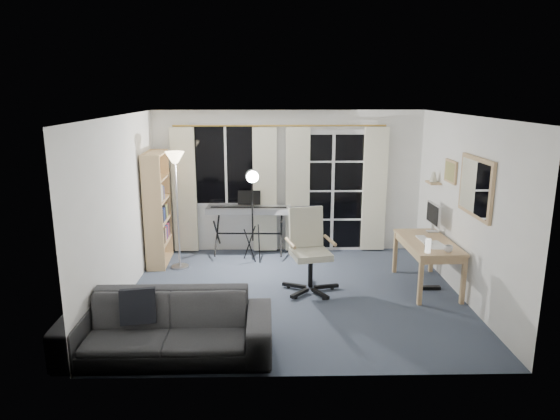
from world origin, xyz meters
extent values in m
cube|color=#333C4B|center=(0.00, 0.00, -0.01)|extent=(4.50, 4.00, 0.02)
cube|color=white|center=(-1.05, 1.98, 1.50)|extent=(1.20, 0.06, 1.40)
cube|color=black|center=(-1.05, 1.95, 1.50)|extent=(1.10, 0.02, 1.30)
cube|color=white|center=(-1.05, 1.94, 1.50)|extent=(0.04, 0.03, 1.30)
cube|color=white|center=(0.75, 1.98, 1.02)|extent=(1.32, 0.06, 2.11)
cube|color=black|center=(0.45, 1.95, 1.02)|extent=(0.55, 0.02, 1.95)
cube|color=black|center=(1.05, 1.95, 1.02)|extent=(0.55, 0.02, 1.95)
cube|color=white|center=(0.75, 1.94, 1.02)|extent=(0.05, 0.04, 2.05)
cube|color=white|center=(0.75, 1.94, 0.55)|extent=(1.15, 0.03, 0.03)
cube|color=white|center=(0.75, 1.94, 1.05)|extent=(1.15, 0.03, 0.03)
cube|color=white|center=(0.75, 1.94, 1.55)|extent=(1.15, 0.03, 0.03)
cylinder|color=gold|center=(-0.15, 1.90, 2.15)|extent=(3.50, 0.03, 0.03)
cube|color=beige|center=(-1.75, 1.88, 1.08)|extent=(0.40, 0.07, 2.10)
cube|color=beige|center=(-0.40, 1.88, 1.08)|extent=(0.40, 0.07, 2.10)
cube|color=beige|center=(0.15, 1.88, 1.08)|extent=(0.40, 0.07, 2.10)
cube|color=beige|center=(1.45, 1.88, 1.08)|extent=(0.40, 0.07, 2.10)
cube|color=tan|center=(-2.07, 0.95, 0.90)|extent=(0.29, 0.04, 1.79)
cube|color=tan|center=(-2.11, 1.75, 0.90)|extent=(0.29, 0.04, 1.79)
cube|color=tan|center=(-2.22, 1.35, 0.90)|extent=(0.06, 0.81, 1.79)
cube|color=tan|center=(-2.09, 1.35, 0.03)|extent=(0.32, 0.82, 0.02)
cube|color=tan|center=(-2.09, 1.35, 0.36)|extent=(0.32, 0.82, 0.02)
cube|color=tan|center=(-2.09, 1.35, 0.70)|extent=(0.32, 0.82, 0.02)
cube|color=tan|center=(-2.09, 1.35, 1.04)|extent=(0.32, 0.82, 0.02)
cube|color=tan|center=(-2.09, 1.35, 1.38)|extent=(0.32, 0.82, 0.02)
cube|color=tan|center=(-2.09, 1.35, 1.76)|extent=(0.32, 0.82, 0.02)
cube|color=silver|center=(-2.06, 1.02, 0.48)|extent=(0.20, 0.06, 0.23)
cube|color=olive|center=(-2.06, 1.11, 0.46)|extent=(0.20, 0.04, 0.18)
cube|color=#323232|center=(-2.07, 1.18, 0.47)|extent=(0.20, 0.04, 0.21)
cube|color=olive|center=(-2.07, 1.25, 0.50)|extent=(0.20, 0.04, 0.27)
cube|color=silver|center=(-2.07, 1.32, 0.47)|extent=(0.20, 0.05, 0.21)
cube|color=#C5385D|center=(-2.07, 1.40, 0.48)|extent=(0.20, 0.04, 0.22)
cube|color=#324597|center=(-2.08, 1.47, 0.48)|extent=(0.20, 0.05, 0.22)
cube|color=olive|center=(-2.08, 1.55, 0.47)|extent=(0.20, 0.04, 0.21)
cube|color=#C5385D|center=(-2.08, 1.61, 0.48)|extent=(0.20, 0.06, 0.21)
cube|color=#323232|center=(-2.09, 1.70, 0.49)|extent=(0.20, 0.03, 0.24)
cube|color=#324597|center=(-2.06, 1.02, 0.83)|extent=(0.20, 0.04, 0.25)
cube|color=#323232|center=(-2.06, 1.09, 0.83)|extent=(0.20, 0.06, 0.24)
cube|color=#323232|center=(-2.07, 1.17, 0.81)|extent=(0.20, 0.04, 0.21)
cube|color=#324597|center=(-2.07, 1.24, 0.81)|extent=(0.20, 0.04, 0.19)
cube|color=#324597|center=(-2.07, 1.31, 0.81)|extent=(0.20, 0.04, 0.21)
cube|color=#323232|center=(-2.07, 1.37, 0.83)|extent=(0.20, 0.04, 0.25)
cube|color=#323232|center=(-2.08, 1.44, 0.81)|extent=(0.20, 0.05, 0.20)
cube|color=#C6E857|center=(-2.08, 1.52, 0.81)|extent=(0.20, 0.04, 0.21)
cube|color=olive|center=(-2.08, 1.59, 0.82)|extent=(0.20, 0.03, 0.22)
cube|color=#323232|center=(-2.08, 1.65, 0.81)|extent=(0.20, 0.03, 0.21)
cube|color=#C5385D|center=(-2.06, 1.02, 1.18)|extent=(0.20, 0.04, 0.25)
cube|color=#323232|center=(-2.06, 1.09, 1.15)|extent=(0.20, 0.03, 0.19)
cube|color=silver|center=(-2.06, 1.15, 1.18)|extent=(0.20, 0.04, 0.27)
cube|color=silver|center=(-2.07, 1.22, 1.17)|extent=(0.20, 0.04, 0.24)
cube|color=olive|center=(-2.07, 1.28, 1.15)|extent=(0.20, 0.04, 0.20)
cube|color=#324597|center=(-2.07, 1.35, 1.15)|extent=(0.20, 0.05, 0.21)
cylinder|color=#B2B2B7|center=(-1.73, 1.11, 0.01)|extent=(0.27, 0.27, 0.03)
cylinder|color=#B2B2B7|center=(-1.73, 1.11, 0.87)|extent=(0.03, 0.03, 1.69)
cone|color=#FFE5B2|center=(-1.73, 1.11, 1.74)|extent=(0.29, 0.29, 0.17)
cylinder|color=black|center=(-1.20, 1.72, 0.38)|extent=(0.05, 0.68, 0.61)
cylinder|color=black|center=(-1.20, 1.72, 0.38)|extent=(0.05, 0.68, 0.61)
cylinder|color=black|center=(-0.13, 1.68, 0.38)|extent=(0.05, 0.68, 0.61)
cylinder|color=black|center=(-0.13, 1.68, 0.38)|extent=(0.05, 0.68, 0.61)
cylinder|color=black|center=(-0.67, 1.70, 0.38)|extent=(1.08, 0.07, 0.03)
cube|color=silver|center=(-0.67, 1.70, 0.79)|extent=(1.41, 0.41, 0.10)
cube|color=white|center=(-0.67, 1.61, 0.82)|extent=(1.30, 0.20, 0.02)
cube|color=black|center=(-0.67, 1.66, 0.84)|extent=(1.25, 0.13, 0.01)
cube|color=black|center=(-0.66, 1.81, 0.97)|extent=(0.38, 0.09, 0.23)
cylinder|color=black|center=(-0.49, 1.40, 0.28)|extent=(0.04, 0.24, 0.62)
cylinder|color=black|center=(-0.66, 1.47, 0.28)|extent=(0.22, 0.11, 0.62)
cylinder|color=black|center=(-0.64, 1.29, 0.28)|extent=(0.20, 0.15, 0.62)
cylinder|color=black|center=(-0.60, 1.39, 0.88)|extent=(0.03, 0.03, 1.07)
cylinder|color=silver|center=(-0.59, 1.34, 1.41)|extent=(0.22, 0.13, 0.20)
cylinder|color=white|center=(-0.58, 1.28, 1.41)|extent=(0.18, 0.04, 0.18)
cube|color=black|center=(0.47, 0.16, 0.05)|extent=(0.35, 0.13, 0.04)
cylinder|color=black|center=(0.55, 0.18, 0.03)|extent=(0.06, 0.06, 0.05)
cube|color=black|center=(0.26, 0.34, 0.05)|extent=(0.09, 0.35, 0.04)
cylinder|color=black|center=(0.27, 0.43, 0.03)|extent=(0.06, 0.06, 0.05)
cube|color=black|center=(0.02, 0.20, 0.05)|extent=(0.34, 0.19, 0.04)
cylinder|color=black|center=(-0.06, 0.24, 0.03)|extent=(0.06, 0.06, 0.05)
cube|color=black|center=(0.08, -0.07, 0.05)|extent=(0.27, 0.29, 0.04)
cylinder|color=black|center=(0.02, -0.13, 0.03)|extent=(0.06, 0.06, 0.05)
cube|color=black|center=(0.36, -0.10, 0.05)|extent=(0.22, 0.32, 0.04)
cylinder|color=black|center=(0.40, -0.17, 0.03)|extent=(0.06, 0.06, 0.05)
cylinder|color=black|center=(0.24, 0.11, 0.30)|extent=(0.08, 0.08, 0.43)
cube|color=beige|center=(0.24, 0.11, 0.54)|extent=(0.59, 0.59, 0.09)
cube|color=beige|center=(0.18, 0.34, 0.86)|extent=(0.49, 0.23, 0.57)
cube|color=black|center=(0.17, 0.38, 0.88)|extent=(0.47, 0.20, 0.52)
cylinder|color=tan|center=(-0.04, 0.07, 0.71)|extent=(0.14, 0.43, 0.05)
cylinder|color=tan|center=(0.50, 0.19, 0.71)|extent=(0.14, 0.43, 0.05)
cube|color=tan|center=(1.88, 0.24, 0.66)|extent=(0.67, 1.28, 0.04)
cube|color=tan|center=(1.88, 0.24, 0.60)|extent=(0.63, 1.25, 0.09)
cube|color=tan|center=(1.61, -0.36, 0.32)|extent=(0.06, 0.06, 0.64)
cube|color=tan|center=(2.18, -0.35, 0.32)|extent=(0.06, 0.06, 0.64)
cube|color=tan|center=(1.58, 0.83, 0.32)|extent=(0.06, 0.06, 0.64)
cube|color=tan|center=(2.15, 0.85, 0.32)|extent=(0.06, 0.06, 0.64)
cube|color=silver|center=(2.08, 0.69, 0.69)|extent=(0.17, 0.11, 0.01)
cube|color=silver|center=(2.08, 0.69, 0.81)|extent=(0.04, 0.03, 0.20)
cube|color=silver|center=(2.08, 0.69, 0.95)|extent=(0.04, 0.49, 0.31)
cube|color=black|center=(2.06, 0.69, 0.95)|extent=(0.02, 0.45, 0.27)
cube|color=white|center=(1.83, 0.28, 0.69)|extent=(0.14, 0.38, 0.02)
cube|color=white|center=(1.79, 0.01, 0.69)|extent=(0.06, 0.09, 0.02)
cube|color=white|center=(1.93, 0.10, 0.68)|extent=(0.24, 0.30, 0.01)
cube|color=white|center=(1.90, -0.08, 0.68)|extent=(0.20, 0.15, 0.00)
cube|color=black|center=(1.73, -0.18, 0.73)|extent=(0.05, 0.04, 0.11)
cylinder|color=white|center=(1.71, -0.27, 0.77)|extent=(0.07, 0.07, 0.18)
cube|color=black|center=(1.93, 0.14, 0.02)|extent=(0.27, 0.08, 0.05)
imported|color=silver|center=(1.98, -0.26, 0.73)|extent=(0.11, 0.09, 0.11)
cube|color=tan|center=(2.23, -0.35, 1.55)|extent=(0.04, 0.94, 0.74)
cube|color=white|center=(2.21, -0.35, 1.55)|extent=(0.01, 0.84, 0.64)
cube|color=tan|center=(2.23, 0.55, 1.60)|extent=(0.03, 0.42, 0.32)
cube|color=#56994C|center=(2.21, 0.55, 1.60)|extent=(0.00, 0.36, 0.26)
cube|color=tan|center=(2.16, 1.05, 1.35)|extent=(0.16, 0.30, 0.02)
cone|color=beige|center=(2.16, 1.05, 1.44)|extent=(0.12, 0.12, 0.15)
imported|color=#2E2E30|center=(-1.39, -1.55, 0.43)|extent=(2.18, 0.65, 0.85)
cube|color=black|center=(-1.71, -1.45, 0.50)|extent=(0.40, 0.26, 0.38)
camera|label=1|loc=(-0.32, -6.33, 2.70)|focal=32.00mm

